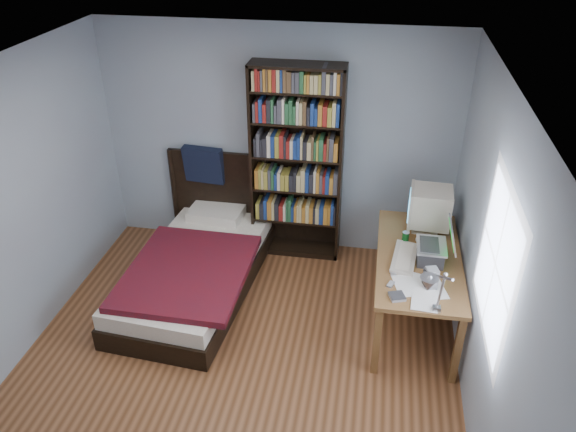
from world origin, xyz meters
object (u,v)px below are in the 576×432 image
Objects in this scene: bookshelf at (297,165)px; bed at (197,264)px; speaker at (431,278)px; soda_can at (405,238)px; keyboard at (404,258)px; crt_monitor at (429,207)px; laptop at (433,250)px; desk at (414,258)px; desk_lamp at (431,286)px.

bookshelf is 0.96× the size of bed.
soda_can is (-0.20, 0.65, -0.04)m from speaker.
keyboard is at bearing 101.00° from speaker.
speaker is at bearing -15.87° from bed.
crt_monitor is at bearing 53.20° from soda_can.
crt_monitor is 0.20× the size of bed.
bed is (-2.28, 0.25, -0.59)m from laptop.
desk is 3.85× the size of laptop.
crt_monitor is 0.94m from speaker.
desk is 0.46m from soda_can.
bookshelf reaches higher than soda_can.
soda_can is (-0.23, 0.26, -0.06)m from laptop.
speaker is 2.41m from bed.
keyboard is 4.36× the size of soda_can.
desk is 0.74× the size of bookshelf.
crt_monitor is 0.39m from soda_can.
soda_can is at bearing 0.36° from bed.
keyboard is at bearing -111.15° from crt_monitor.
keyboard is (-0.12, 1.06, -0.50)m from desk_lamp.
laptop is 1.15m from desk_lamp.
speaker reaches higher than keyboard.
bed is (-2.05, -0.01, -0.53)m from soda_can.
bed is at bearing -138.08° from bookshelf.
desk_lamp reaches higher than soda_can.
speaker is 2.00m from bookshelf.
bookshelf is 1.47m from bed.
desk is at bearing -155.68° from crt_monitor.
bookshelf is at bearing 41.92° from bed.
laptop is at bearing 83.50° from desk_lamp.
bed is (-2.25, 0.64, -0.57)m from speaker.
laptop is 0.82× the size of keyboard.
desk is 0.57m from crt_monitor.
bed is at bearing -179.64° from soda_can.
bed is at bearing 146.55° from speaker.
desk is 0.62m from keyboard.
bed is (-0.90, -0.81, -0.82)m from bookshelf.
laptop is (0.10, -0.50, 0.43)m from desk.
crt_monitor reaches higher than soda_can.
crt_monitor is 3.87× the size of soda_can.
speaker is 0.09× the size of bookshelf.
desk is at bearing -23.78° from bookshelf.
bed is at bearing -173.51° from desk.
desk_lamp is 3.42× the size of speaker.
bookshelf is at bearing 120.56° from desk_lamp.
desk is 0.66m from laptop.
laptop reaches higher than soda_can.
desk_lamp is at bearing -115.03° from speaker.
desk_lamp is (-0.12, -1.07, 0.40)m from laptop.
speaker is (0.09, 0.68, -0.42)m from desk_lamp.
desk_lamp is at bearing -31.42° from bed.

